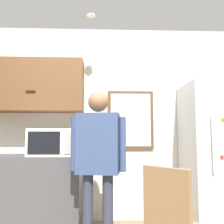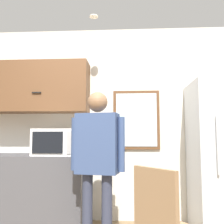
{
  "view_description": "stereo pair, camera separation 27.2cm",
  "coord_description": "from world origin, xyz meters",
  "px_view_note": "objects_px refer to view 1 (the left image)",
  "views": [
    {
      "loc": [
        0.04,
        -1.72,
        1.15
      ],
      "look_at": [
        0.15,
        0.99,
        1.41
      ],
      "focal_mm": 40.0,
      "sensor_mm": 36.0,
      "label": 1
    },
    {
      "loc": [
        0.31,
        -1.72,
        1.15
      ],
      "look_at": [
        0.15,
        0.99,
        1.41
      ],
      "focal_mm": 40.0,
      "sensor_mm": 36.0,
      "label": 2
    }
  ],
  "objects_px": {
    "person": "(98,152)",
    "refrigerator": "(217,155)",
    "chair": "(176,223)",
    "microwave": "(52,142)"
  },
  "relations": [
    {
      "from": "microwave",
      "to": "person",
      "type": "bearing_deg",
      "value": -39.49
    },
    {
      "from": "refrigerator",
      "to": "chair",
      "type": "height_order",
      "value": "refrigerator"
    },
    {
      "from": "microwave",
      "to": "person",
      "type": "height_order",
      "value": "person"
    },
    {
      "from": "person",
      "to": "refrigerator",
      "type": "height_order",
      "value": "refrigerator"
    },
    {
      "from": "microwave",
      "to": "chair",
      "type": "xyz_separation_m",
      "value": [
        1.17,
        -1.2,
        -0.57
      ]
    },
    {
      "from": "microwave",
      "to": "chair",
      "type": "distance_m",
      "value": 1.77
    },
    {
      "from": "microwave",
      "to": "refrigerator",
      "type": "bearing_deg",
      "value": 1.1
    },
    {
      "from": "microwave",
      "to": "person",
      "type": "xyz_separation_m",
      "value": [
        0.58,
        -0.48,
        -0.09
      ]
    },
    {
      "from": "chair",
      "to": "microwave",
      "type": "bearing_deg",
      "value": 4.16
    },
    {
      "from": "person",
      "to": "microwave",
      "type": "bearing_deg",
      "value": 150.33
    }
  ]
}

